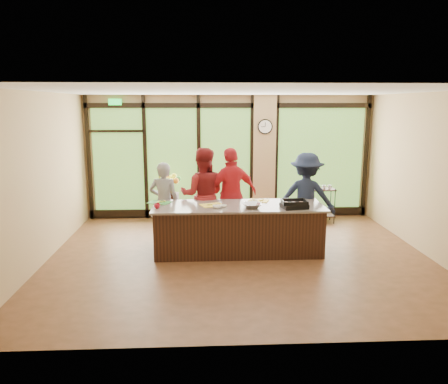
{
  "coord_description": "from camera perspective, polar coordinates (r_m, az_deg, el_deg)",
  "views": [
    {
      "loc": [
        -0.67,
        -7.66,
        2.78
      ],
      "look_at": [
        -0.26,
        0.4,
        1.15
      ],
      "focal_mm": 35.0,
      "sensor_mm": 36.0,
      "label": 1
    }
  ],
  "objects": [
    {
      "name": "cook_midright",
      "position": [
        8.95,
        1.0,
        -0.32
      ],
      "size": [
        1.22,
        0.87,
        1.93
      ],
      "primitive_type": "imported",
      "rotation": [
        0.0,
        0.0,
        3.53
      ],
      "color": "red",
      "rests_on": "floor"
    },
    {
      "name": "island_base",
      "position": [
        8.32,
        1.86,
        -4.94
      ],
      "size": [
        3.1,
        1.0,
        0.88
      ],
      "primitive_type": "cube",
      "color": "black",
      "rests_on": "floor"
    },
    {
      "name": "mixing_bowl",
      "position": [
        8.0,
        3.68,
        -1.77
      ],
      "size": [
        0.39,
        0.39,
        0.08
      ],
      "primitive_type": "imported",
      "rotation": [
        0.0,
        0.0,
        0.15
      ],
      "color": "silver",
      "rests_on": "countertop"
    },
    {
      "name": "bar_cart",
      "position": [
        10.63,
        12.46,
        -1.04
      ],
      "size": [
        0.67,
        0.4,
        0.9
      ],
      "rotation": [
        0.0,
        0.0,
        0.03
      ],
      "color": "black",
      "rests_on": "floor"
    },
    {
      "name": "prep_bowl_mid",
      "position": [
        8.02,
        -0.09,
        -1.85
      ],
      "size": [
        0.15,
        0.15,
        0.04
      ],
      "primitive_type": "imported",
      "rotation": [
        0.0,
        0.0,
        -0.06
      ],
      "color": "white",
      "rests_on": "countertop"
    },
    {
      "name": "left_wall",
      "position": [
        8.26,
        -22.88,
        1.58
      ],
      "size": [
        0.0,
        6.0,
        6.0
      ],
      "primitive_type": "plane",
      "rotation": [
        1.57,
        0.0,
        1.57
      ],
      "color": "tan",
      "rests_on": "floor"
    },
    {
      "name": "cutting_board_center",
      "position": [
        8.17,
        -1.58,
        -1.72
      ],
      "size": [
        0.49,
        0.43,
        0.01
      ],
      "primitive_type": "cube",
      "rotation": [
        0.0,
        0.0,
        0.36
      ],
      "color": "yellow",
      "rests_on": "countertop"
    },
    {
      "name": "roasting_pan",
      "position": [
        8.06,
        9.15,
        -1.8
      ],
      "size": [
        0.5,
        0.43,
        0.08
      ],
      "primitive_type": "cube",
      "rotation": [
        0.0,
        0.0,
        0.19
      ],
      "color": "black",
      "rests_on": "countertop"
    },
    {
      "name": "wall_clock",
      "position": [
        10.65,
        5.39,
        8.5
      ],
      "size": [
        0.36,
        0.04,
        0.36
      ],
      "color": "black",
      "rests_on": "window_wall"
    },
    {
      "name": "flower_vase",
      "position": [
        10.33,
        -7.2,
        0.63
      ],
      "size": [
        0.28,
        0.28,
        0.28
      ],
      "primitive_type": "imported",
      "rotation": [
        0.0,
        0.0,
        -0.04
      ],
      "color": "olive",
      "rests_on": "flower_stand"
    },
    {
      "name": "cook_right",
      "position": [
        9.09,
        10.68,
        -0.67
      ],
      "size": [
        1.34,
        1.02,
        1.82
      ],
      "primitive_type": "imported",
      "rotation": [
        0.0,
        0.0,
        2.81
      ],
      "color": "#161E32",
      "rests_on": "floor"
    },
    {
      "name": "back_wall",
      "position": [
        10.75,
        0.72,
        4.56
      ],
      "size": [
        7.0,
        0.0,
        7.0
      ],
      "primitive_type": "plane",
      "rotation": [
        1.57,
        0.0,
        0.0
      ],
      "color": "tan",
      "rests_on": "floor"
    },
    {
      "name": "flower_stand",
      "position": [
        10.43,
        -7.13,
        -2.09
      ],
      "size": [
        0.45,
        0.45,
        0.73
      ],
      "primitive_type": "cube",
      "rotation": [
        0.0,
        0.0,
        -0.26
      ],
      "color": "black",
      "rests_on": "floor"
    },
    {
      "name": "cutting_board_right",
      "position": [
        8.57,
        4.53,
        -1.14
      ],
      "size": [
        0.45,
        0.39,
        0.01
      ],
      "primitive_type": "cube",
      "rotation": [
        0.0,
        0.0,
        -0.33
      ],
      "color": "yellow",
      "rests_on": "countertop"
    },
    {
      "name": "countertop",
      "position": [
        8.2,
        1.88,
        -1.86
      ],
      "size": [
        3.2,
        1.1,
        0.04
      ],
      "primitive_type": "cube",
      "color": "slate",
      "rests_on": "island_base"
    },
    {
      "name": "window_wall",
      "position": [
        10.73,
        1.6,
        3.98
      ],
      "size": [
        6.9,
        0.12,
        3.0
      ],
      "color": "tan",
      "rests_on": "floor"
    },
    {
      "name": "cutting_board_left",
      "position": [
        8.47,
        -8.44,
        -1.37
      ],
      "size": [
        0.49,
        0.44,
        0.01
      ],
      "primitive_type": "cube",
      "rotation": [
        0.0,
        0.0,
        -0.41
      ],
      "color": "#2F812F",
      "rests_on": "countertop"
    },
    {
      "name": "right_wall",
      "position": [
        8.81,
        25.42,
        1.93
      ],
      "size": [
        0.0,
        6.0,
        6.0
      ],
      "primitive_type": "plane",
      "rotation": [
        1.57,
        0.0,
        -1.57
      ],
      "color": "tan",
      "rests_on": "floor"
    },
    {
      "name": "prep_bowl_near",
      "position": [
        7.96,
        -0.95,
        -1.93
      ],
      "size": [
        0.2,
        0.2,
        0.05
      ],
      "primitive_type": "imported",
      "rotation": [
        0.0,
        0.0,
        -0.3
      ],
      "color": "white",
      "rests_on": "countertop"
    },
    {
      "name": "floor",
      "position": [
        8.17,
        2.01,
        -8.5
      ],
      "size": [
        7.0,
        7.0,
        0.0
      ],
      "primitive_type": "plane",
      "color": "#4F311B",
      "rests_on": "ground"
    },
    {
      "name": "red_ramekin",
      "position": [
        8.03,
        -8.75,
        -1.81
      ],
      "size": [
        0.14,
        0.14,
        0.09
      ],
      "primitive_type": "imported",
      "rotation": [
        0.0,
        0.0,
        -0.22
      ],
      "color": "#AD1125",
      "rests_on": "countertop"
    },
    {
      "name": "ceiling",
      "position": [
        7.69,
        2.17,
        13.03
      ],
      "size": [
        7.0,
        7.0,
        0.0
      ],
      "primitive_type": "plane",
      "rotation": [
        3.14,
        0.0,
        0.0
      ],
      "color": "white",
      "rests_on": "back_wall"
    },
    {
      "name": "cook_left",
      "position": [
        8.92,
        -7.83,
        -1.36
      ],
      "size": [
        0.65,
        0.48,
        1.65
      ],
      "primitive_type": "imported",
      "rotation": [
        0.0,
        0.0,
        3.0
      ],
      "color": "gray",
      "rests_on": "floor"
    },
    {
      "name": "prep_bowl_far",
      "position": [
        8.52,
        4.01,
        -1.12
      ],
      "size": [
        0.14,
        0.14,
        0.03
      ],
      "primitive_type": "imported",
      "rotation": [
        0.0,
        0.0,
        -0.04
      ],
      "color": "white",
      "rests_on": "countertop"
    },
    {
      "name": "cook_midleft",
      "position": [
        8.91,
        -2.79,
        -0.38
      ],
      "size": [
        0.99,
        0.79,
        1.93
      ],
      "primitive_type": "imported",
      "rotation": [
        0.0,
        0.0,
        3.07
      ],
      "color": "maroon",
      "rests_on": "floor"
    }
  ]
}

